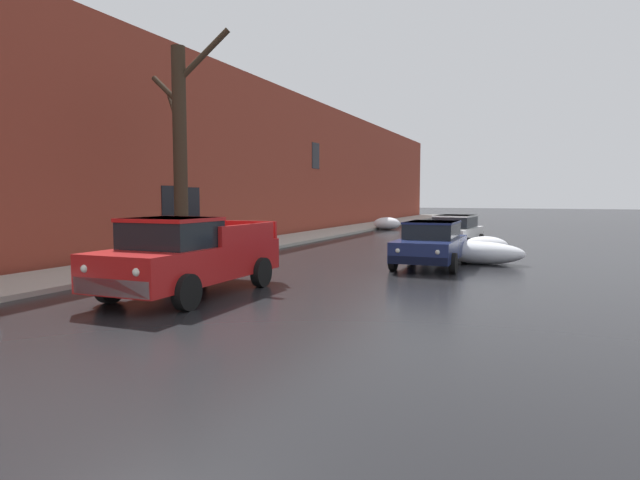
% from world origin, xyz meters
% --- Properties ---
extents(left_sidewalk_slab, '(2.84, 80.00, 0.13)m').
position_xyz_m(left_sidewalk_slab, '(-5.89, 18.00, 0.06)').
color(left_sidewalk_slab, '#A8A399').
rests_on(left_sidewalk_slab, ground).
extents(brick_townhouse_facade, '(0.63, 80.00, 8.12)m').
position_xyz_m(brick_townhouse_facade, '(-7.81, 18.00, 4.06)').
color(brick_townhouse_facade, brown).
rests_on(brick_townhouse_facade, ground).
extents(snow_bank_near_corner_left, '(1.77, 1.36, 0.82)m').
position_xyz_m(snow_bank_near_corner_left, '(-3.84, 31.59, 0.40)').
color(snow_bank_near_corner_left, white).
rests_on(snow_bank_near_corner_left, ground).
extents(snow_bank_along_left_kerb, '(1.62, 1.14, 0.72)m').
position_xyz_m(snow_bank_along_left_kerb, '(3.82, 18.06, 0.35)').
color(snow_bank_along_left_kerb, white).
rests_on(snow_bank_along_left_kerb, ground).
extents(snow_bank_near_corner_right, '(2.97, 1.15, 0.73)m').
position_xyz_m(snow_bank_near_corner_right, '(3.85, 15.44, 0.36)').
color(snow_bank_near_corner_right, white).
rests_on(snow_bank_near_corner_right, ground).
extents(bare_tree_second_along_sidewalk, '(2.82, 1.56, 7.23)m').
position_xyz_m(bare_tree_second_along_sidewalk, '(-4.51, 10.98, 3.67)').
color(bare_tree_second_along_sidewalk, '#382B1E').
rests_on(bare_tree_second_along_sidewalk, ground).
extents(pickup_truck_red_approaching_near_lane, '(2.17, 5.03, 1.76)m').
position_xyz_m(pickup_truck_red_approaching_near_lane, '(-1.42, 7.12, 0.88)').
color(pickup_truck_red_approaching_near_lane, red).
rests_on(pickup_truck_red_approaching_near_lane, ground).
extents(sedan_darkblue_parked_kerbside_close, '(1.98, 4.12, 1.42)m').
position_xyz_m(sedan_darkblue_parked_kerbside_close, '(2.59, 14.11, 0.75)').
color(sedan_darkblue_parked_kerbside_close, navy).
rests_on(sedan_darkblue_parked_kerbside_close, ground).
extents(sedan_white_parked_kerbside_mid, '(2.11, 4.08, 1.42)m').
position_xyz_m(sedan_white_parked_kerbside_mid, '(2.37, 20.08, 0.75)').
color(sedan_white_parked_kerbside_mid, silver).
rests_on(sedan_white_parked_kerbside_mid, ground).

